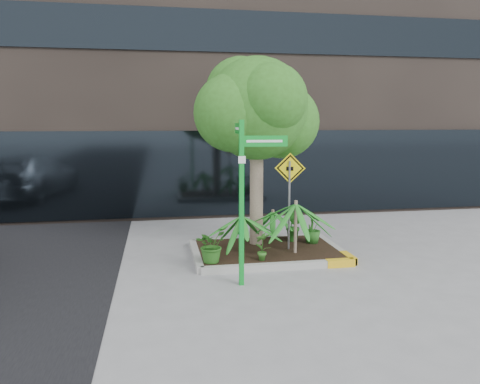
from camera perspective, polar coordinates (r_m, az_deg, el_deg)
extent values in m
plane|color=gray|center=(10.33, 2.61, -8.19)|extent=(80.00, 80.00, 0.00)
cube|color=#9E9E99|center=(11.67, 2.06, -5.82)|extent=(3.20, 0.15, 0.15)
cube|color=#9E9E99|center=(9.62, 4.84, -9.04)|extent=(3.20, 0.15, 0.15)
cube|color=#9E9E99|center=(10.40, -5.38, -7.68)|extent=(0.15, 2.20, 0.15)
cube|color=#9E9E99|center=(11.10, 11.43, -6.75)|extent=(0.15, 2.20, 0.15)
cube|color=gold|center=(10.02, 12.13, -8.48)|extent=(0.60, 0.17, 0.15)
cube|color=black|center=(10.62, 3.31, -7.04)|extent=(3.05, 2.05, 0.06)
cylinder|color=gray|center=(10.78, 2.02, 0.38)|extent=(0.31, 0.31, 2.88)
cylinder|color=gray|center=(10.70, 2.55, 6.00)|extent=(0.55, 0.15, 0.94)
sphere|color=#2C621C|center=(10.67, 2.07, 10.12)|extent=(2.31, 2.31, 2.31)
sphere|color=#2C621C|center=(11.11, 5.18, 8.55)|extent=(1.73, 1.73, 1.73)
sphere|color=#2C621C|center=(10.38, -0.86, 9.64)|extent=(1.73, 1.73, 1.73)
sphere|color=#2C621C|center=(10.16, 3.85, 11.26)|extent=(1.54, 1.54, 1.54)
sphere|color=#2C621C|center=(11.10, 0.06, 12.06)|extent=(1.63, 1.63, 1.63)
cylinder|color=gray|center=(10.21, 6.78, -4.22)|extent=(0.07, 0.07, 1.16)
cylinder|color=gray|center=(10.21, 0.23, -5.00)|extent=(0.07, 0.07, 0.87)
cylinder|color=gray|center=(11.40, 4.01, -3.94)|extent=(0.07, 0.07, 0.72)
imported|color=#255E1A|center=(9.55, -3.52, -6.41)|extent=(0.93, 0.93, 0.73)
imported|color=#235E1C|center=(11.13, 8.82, -4.34)|extent=(0.44, 0.44, 0.72)
imported|color=#316F22|center=(9.67, 2.75, -6.57)|extent=(0.40, 0.40, 0.61)
imported|color=#22641D|center=(11.20, 6.64, -4.14)|extent=(0.58, 0.58, 0.74)
cube|color=#0D9628|center=(8.41, 0.18, -1.52)|extent=(0.09, 0.09, 3.02)
cube|color=#0D9628|center=(8.35, 2.98, 6.22)|extent=(0.84, 0.06, 0.19)
cube|color=#0D9628|center=(8.68, -0.19, 7.75)|extent=(0.06, 0.84, 0.19)
cube|color=white|center=(8.33, 3.01, 6.21)|extent=(0.65, 0.03, 0.04)
cube|color=white|center=(8.68, -0.30, 7.75)|extent=(0.03, 0.65, 0.04)
cube|color=white|center=(8.26, 0.24, 3.95)|extent=(0.13, 0.01, 0.13)
cylinder|color=slate|center=(10.35, 6.01, -1.68)|extent=(0.09, 0.17, 1.98)
cube|color=yellow|center=(10.22, 6.11, 2.91)|extent=(0.64, 0.22, 0.66)
cube|color=black|center=(10.20, 6.13, 2.90)|extent=(0.56, 0.19, 0.59)
cube|color=yellow|center=(10.20, 6.14, 2.90)|extent=(0.48, 0.16, 0.50)
cube|color=black|center=(10.19, 6.09, 2.84)|extent=(0.15, 0.05, 0.09)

